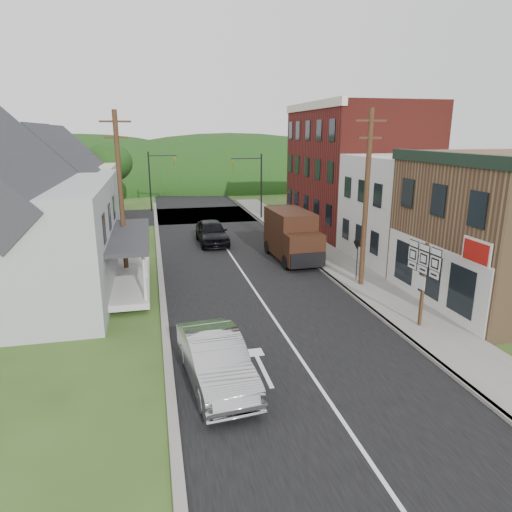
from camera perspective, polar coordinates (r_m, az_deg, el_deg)
ground at (r=19.78m, az=2.47°, el=-8.22°), size 120.00×120.00×0.00m
road at (r=29.00m, az=-2.73°, el=-0.54°), size 9.00×90.00×0.02m
cross_road at (r=45.44m, az=-6.55°, el=5.14°), size 60.00×9.00×0.02m
sidewalk_right at (r=28.74m, az=9.65°, el=-0.73°), size 2.80×55.00×0.15m
curb_right at (r=28.26m, az=7.11°, el=-0.90°), size 0.20×55.00×0.15m
curb_left at (r=26.65m, az=-11.85°, el=-2.14°), size 0.30×55.00×0.12m
storefront_tan at (r=24.20m, az=29.38°, el=2.86°), size 8.00×8.00×7.00m
storefront_white at (r=30.11m, az=19.88°, el=5.50°), size 8.00×7.00×6.50m
storefront_red at (r=38.19m, az=12.42°, el=10.56°), size 8.00×12.00×10.00m
house_blue at (r=35.28m, az=-22.98°, el=7.23°), size 7.14×8.16×7.28m
house_cream at (r=44.19m, az=-21.71°, el=8.73°), size 7.14×8.16×7.28m
utility_pole_right at (r=23.67m, az=13.60°, el=7.01°), size 1.60×0.26×9.00m
utility_pole_left at (r=25.74m, az=-16.56°, el=7.44°), size 1.60×0.26×9.00m
traffic_signal_right at (r=42.20m, az=-0.26°, el=9.62°), size 2.87×0.20×6.00m
traffic_signal_left at (r=48.17m, az=-12.34°, el=9.97°), size 2.87×0.20×6.00m
tree_left_d at (r=49.75m, az=-17.95°, el=11.05°), size 4.80×4.80×6.94m
forested_ridge at (r=73.07m, az=-9.08°, el=8.84°), size 90.00×30.00×16.00m
silver_sedan at (r=14.98m, az=-5.06°, el=-12.87°), size 2.24×5.14×1.64m
dark_sedan at (r=33.23m, az=-5.54°, el=2.97°), size 2.12×5.08×1.72m
delivery_van at (r=28.78m, az=4.55°, el=2.53°), size 2.45×5.61×3.10m
route_sign_cluster at (r=19.48m, az=20.19°, el=-1.97°), size 0.23×2.00×3.50m
warning_sign at (r=24.95m, az=12.52°, el=0.42°), size 0.15×0.64×2.34m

